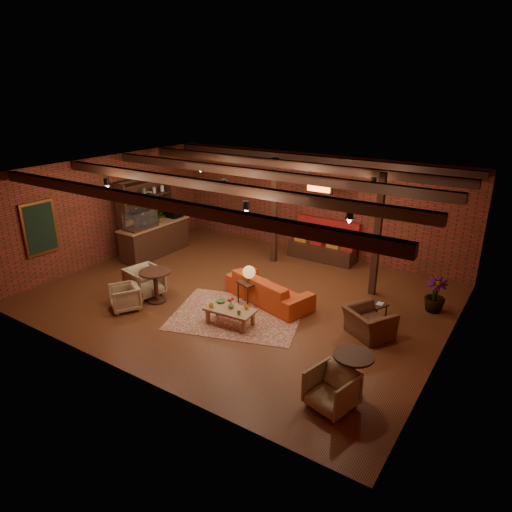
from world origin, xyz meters
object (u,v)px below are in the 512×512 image
Objects in this scene: armchair_a at (145,280)px; armchair_far at (332,388)px; plant_tall at (440,261)px; armchair_right at (369,318)px; round_table_right at (353,368)px; sofa at (269,288)px; round_table_left at (156,281)px; side_table_lamp at (249,275)px; coffee_table at (230,310)px; side_table_book at (377,305)px; armchair_b at (125,296)px.

armchair_far is (5.91, -1.38, -0.04)m from armchair_a.
armchair_a is at bearing -153.64° from plant_tall.
armchair_right is 1.28× the size of armchair_far.
sofa is at bearing 143.35° from round_table_right.
plant_tall reaches higher than round_table_right.
round_table_right is 0.32× the size of plant_tall.
round_table_left is at bearing 171.72° from round_table_right.
side_table_lamp reaches higher than round_table_right.
round_table_left is at bearing -89.77° from armchair_a.
armchair_far reaches higher than coffee_table.
armchair_right reaches higher than coffee_table.
armchair_a is at bearing 179.53° from coffee_table.
side_table_book is 0.20× the size of plant_tall.
round_table_right is (6.08, -0.91, 0.14)m from armchair_a.
armchair_a reaches higher than round_table_right.
side_table_lamp is at bearing -152.01° from plant_tall.
armchair_b is 6.03m from side_table_book.
side_table_book is (2.74, 2.01, 0.06)m from coffee_table.
plant_tall reaches higher than sofa.
armchair_a is 0.32× the size of plant_tall.
round_table_left is at bearing -178.17° from coffee_table.
side_table_lamp is 1.22× the size of round_table_left.
armchair_right is 0.37× the size of plant_tall.
sofa is 3.16× the size of armchair_far.
round_table_left reaches higher than armchair_far.
armchair_b is 5.77m from armchair_far.
side_table_book is (5.50, 1.99, -0.01)m from armchair_a.
armchair_far is 4.74m from plant_tall.
armchair_a is 7.33m from plant_tall.
plant_tall is at bearing -52.77° from armchair_a.
plant_tall is (0.60, 4.61, 0.93)m from armchair_far.
armchair_far reaches higher than side_table_book.
armchair_right is (5.09, 1.34, -0.14)m from round_table_left.
side_table_book is at bearing 16.39° from side_table_lamp.
side_table_lamp reaches higher than armchair_far.
sofa is at bearing 85.75° from coffee_table.
round_table_right reaches higher than round_table_left.
round_table_left is 1.20× the size of armchair_b.
round_table_left reaches higher than side_table_book.
round_table_left is (-2.26, -0.07, 0.21)m from coffee_table.
round_table_right is (5.58, -0.81, 0.00)m from round_table_left.
round_table_left is 1.09× the size of armchair_far.
side_table_book is at bearing 36.21° from coffee_table.
round_table_right reaches higher than armchair_b.
round_table_left is 0.98× the size of round_table_right.
sofa is 2.86× the size of round_table_right.
round_table_right is (3.32, -0.88, 0.21)m from coffee_table.
side_table_lamp is 4.55m from plant_tall.
armchair_b is 0.71× the size of armchair_right.
armchair_b is at bearing -140.44° from side_table_lamp.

